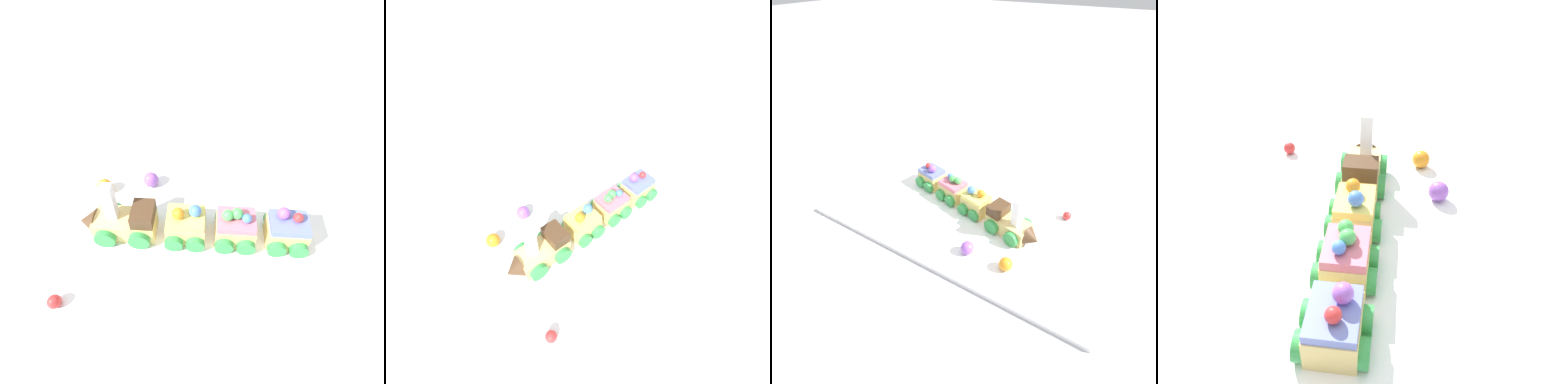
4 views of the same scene
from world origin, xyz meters
TOP-DOWN VIEW (x-y plane):
  - ground_plane at (0.00, 0.00)m, footprint 10.00×10.00m
  - display_board at (0.00, 0.00)m, footprint 0.74×0.37m
  - cake_train_locomotive at (0.13, 0.01)m, footprint 0.15×0.10m
  - cake_car_lemon at (0.02, 0.03)m, footprint 0.09×0.09m
  - cake_car_strawberry at (-0.07, 0.05)m, footprint 0.09×0.09m
  - cake_car_blueberry at (-0.16, 0.07)m, footprint 0.09×0.09m
  - gumball_purple at (0.07, -0.10)m, footprint 0.03×0.03m
  - gumball_orange at (0.16, -0.10)m, footprint 0.03×0.03m
  - gumball_red at (0.23, 0.13)m, footprint 0.02×0.02m

SIDE VIEW (x-z plane):
  - ground_plane at x=0.00m, z-range 0.00..0.00m
  - display_board at x=0.00m, z-range 0.00..0.01m
  - gumball_red at x=0.23m, z-range 0.01..0.03m
  - gumball_orange at x=0.16m, z-range 0.01..0.04m
  - gumball_purple at x=0.07m, z-range 0.01..0.04m
  - cake_car_blueberry at x=-0.16m, z-range 0.00..0.08m
  - cake_train_locomotive at x=0.13m, z-range -0.02..0.10m
  - cake_car_lemon at x=0.02m, z-range 0.00..0.08m
  - cake_car_strawberry at x=-0.07m, z-range 0.00..0.08m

